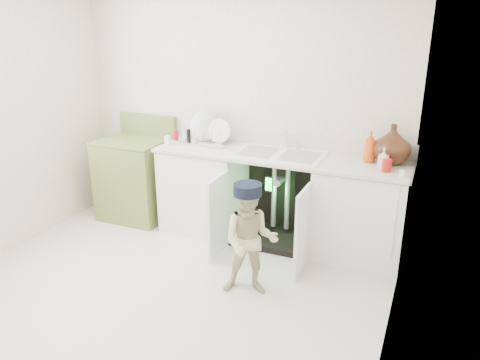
% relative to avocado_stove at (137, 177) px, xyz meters
% --- Properties ---
extents(ground, '(3.50, 3.50, 0.00)m').
position_rel_avocado_stove_xyz_m(ground, '(1.09, -1.18, -0.46)').
color(ground, beige).
rests_on(ground, ground).
extents(room_shell, '(6.00, 5.50, 1.26)m').
position_rel_avocado_stove_xyz_m(room_shell, '(1.09, -1.18, 0.79)').
color(room_shell, '#EFE6CD').
rests_on(room_shell, ground).
extents(counter_run, '(2.44, 1.02, 1.25)m').
position_rel_avocado_stove_xyz_m(counter_run, '(1.68, 0.03, 0.02)').
color(counter_run, white).
rests_on(counter_run, ground).
extents(avocado_stove, '(0.71, 0.65, 1.10)m').
position_rel_avocado_stove_xyz_m(avocado_stove, '(0.00, 0.00, 0.00)').
color(avocado_stove, '#587131').
rests_on(avocado_stove, ground).
extents(repair_worker, '(0.53, 0.87, 0.94)m').
position_rel_avocado_stove_xyz_m(repair_worker, '(1.75, -0.95, 0.02)').
color(repair_worker, beige).
rests_on(repair_worker, ground).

